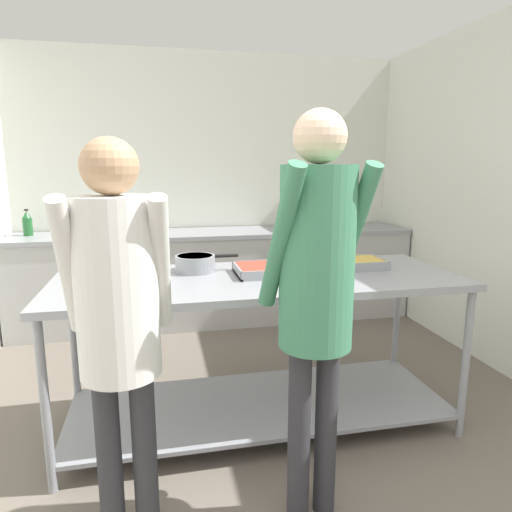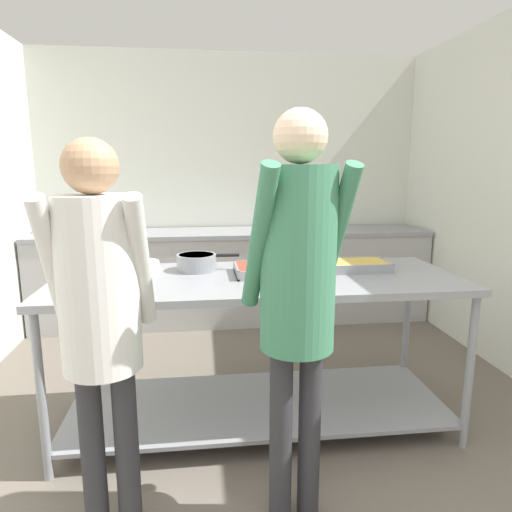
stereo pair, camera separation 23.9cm
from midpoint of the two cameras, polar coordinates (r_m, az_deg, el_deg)
name	(u,v)px [view 1 (the left image)]	position (r m, az deg, el deg)	size (l,w,h in m)	color
wall_rear	(211,187)	(4.82, -7.04, 8.61)	(3.99, 0.06, 2.65)	silver
wall_right	(509,195)	(3.77, 27.53, 6.73)	(0.06, 3.89, 2.65)	silver
back_counter	(217,276)	(4.57, -6.36, -2.53)	(3.83, 0.65, 0.91)	#A8A8A8
serving_counter	(260,326)	(2.70, -2.12, -8.74)	(2.30, 0.87, 0.92)	gray
plate_stack	(137,268)	(2.85, -16.99, -1.43)	(0.23, 0.23, 0.05)	white
sauce_pan	(195,263)	(2.76, -10.06, -0.87)	(0.38, 0.24, 0.10)	gray
serving_tray_vegetables	(275,269)	(2.67, -0.19, -1.71)	(0.46, 0.31, 0.05)	gray
serving_tray_roast	(348,264)	(2.86, 9.11, -0.99)	(0.44, 0.26, 0.05)	gray
guest_serving_left	(316,275)	(1.84, 3.90, -2.40)	(0.45, 0.40, 1.75)	#2D2D33
guest_serving_right	(118,304)	(1.84, -20.51, -5.64)	(0.41, 0.32, 1.64)	#2D2D33
water_bottle	(27,224)	(4.71, -27.99, 3.59)	(0.08, 0.08, 0.24)	#23602D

